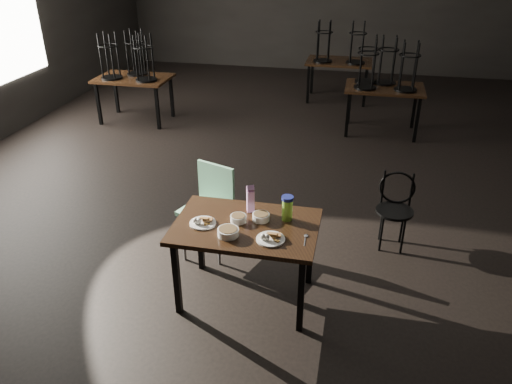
% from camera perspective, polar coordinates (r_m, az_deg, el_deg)
% --- Properties ---
extents(main_table, '(1.20, 0.80, 0.75)m').
position_cam_1_polar(main_table, '(4.19, -1.15, -4.67)').
color(main_table, black).
rests_on(main_table, ground).
extents(plate_left, '(0.22, 0.22, 0.07)m').
position_cam_1_polar(plate_left, '(4.17, -6.15, -3.40)').
color(plate_left, white).
rests_on(plate_left, main_table).
extents(plate_right, '(0.23, 0.23, 0.07)m').
position_cam_1_polar(plate_right, '(3.94, 1.64, -5.25)').
color(plate_right, white).
rests_on(plate_right, main_table).
extents(bowl_near, '(0.14, 0.14, 0.05)m').
position_cam_1_polar(bowl_near, '(4.18, -2.03, -3.01)').
color(bowl_near, white).
rests_on(bowl_near, main_table).
extents(bowl_far, '(0.15, 0.15, 0.06)m').
position_cam_1_polar(bowl_far, '(4.19, 0.57, -2.83)').
color(bowl_far, white).
rests_on(bowl_far, main_table).
extents(bowl_big, '(0.17, 0.17, 0.06)m').
position_cam_1_polar(bowl_big, '(4.00, -3.21, -4.57)').
color(bowl_big, white).
rests_on(bowl_big, main_table).
extents(juice_carton, '(0.08, 0.08, 0.25)m').
position_cam_1_polar(juice_carton, '(4.29, -0.63, -0.82)').
color(juice_carton, '#8E197F').
rests_on(juice_carton, main_table).
extents(water_bottle, '(0.13, 0.13, 0.22)m').
position_cam_1_polar(water_bottle, '(4.17, 3.60, -1.82)').
color(water_bottle, '#97E543').
rests_on(water_bottle, main_table).
extents(spoon, '(0.04, 0.17, 0.01)m').
position_cam_1_polar(spoon, '(4.00, 5.72, -5.08)').
color(spoon, silver).
rests_on(spoon, main_table).
extents(bentwood_chair, '(0.37, 0.37, 0.78)m').
position_cam_1_polar(bentwood_chair, '(5.22, 15.63, -1.34)').
color(bentwood_chair, black).
rests_on(bentwood_chair, ground).
extents(school_chair, '(0.54, 0.54, 0.91)m').
position_cam_1_polar(school_chair, '(4.92, -5.33, -1.15)').
color(school_chair, '#7FC69D').
rests_on(school_chair, ground).
extents(bg_table_left, '(1.20, 0.80, 1.48)m').
position_cam_1_polar(bg_table_left, '(8.68, -13.93, 12.78)').
color(bg_table_left, black).
rests_on(bg_table_left, ground).
extents(bg_table_right, '(1.20, 0.80, 1.48)m').
position_cam_1_polar(bg_table_right, '(8.16, 14.33, 11.94)').
color(bg_table_right, black).
rests_on(bg_table_right, ground).
extents(bg_table_far, '(1.20, 0.80, 1.48)m').
position_cam_1_polar(bg_table_far, '(9.68, 9.48, 14.55)').
color(bg_table_far, black).
rests_on(bg_table_far, ground).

